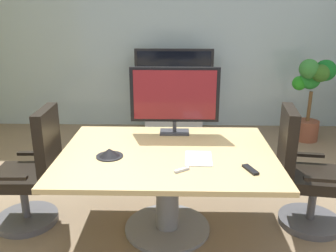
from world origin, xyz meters
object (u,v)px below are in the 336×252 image
object	(u,v)px
remote_control	(250,169)
office_chair_left	(32,177)
tv_monitor	(175,97)
wall_display_unit	(174,104)
potted_plant	(312,89)
office_chair_right	(304,178)
conference_table	(167,172)
conference_phone	(109,153)

from	to	relation	value
remote_control	office_chair_left	bearing A→B (deg)	146.65
office_chair_left	tv_monitor	bearing A→B (deg)	106.78
office_chair_left	wall_display_unit	bearing A→B (deg)	153.37
wall_display_unit	remote_control	size ratio (longest dim) A/B	7.71
remote_control	potted_plant	bearing A→B (deg)	42.35
office_chair_left	tv_monitor	size ratio (longest dim) A/B	1.30
office_chair_right	remote_control	bearing A→B (deg)	136.51
office_chair_left	remote_control	world-z (taller)	office_chair_left
office_chair_left	tv_monitor	xyz separation A→B (m)	(1.27, 0.42, 0.65)
tv_monitor	remote_control	size ratio (longest dim) A/B	4.94
office_chair_right	remote_control	world-z (taller)	office_chair_right
tv_monitor	potted_plant	xyz separation A→B (m)	(1.98, 1.87, -0.33)
conference_table	tv_monitor	bearing A→B (deg)	83.53
conference_table	office_chair_right	bearing A→B (deg)	5.83
conference_table	remote_control	size ratio (longest dim) A/B	10.50
tv_monitor	remote_control	xyz separation A→B (m)	(0.57, -0.85, -0.35)
office_chair_left	conference_phone	world-z (taller)	office_chair_left
conference_table	office_chair_right	distance (m)	1.22
tv_monitor	conference_table	bearing A→B (deg)	-96.47
office_chair_left	office_chair_right	size ratio (longest dim) A/B	1.00
potted_plant	wall_display_unit	bearing A→B (deg)	170.02
wall_display_unit	conference_table	bearing A→B (deg)	-90.67
conference_table	potted_plant	xyz separation A→B (m)	(2.04, 2.38, 0.21)
conference_phone	office_chair_right	bearing A→B (deg)	7.73
wall_display_unit	conference_phone	xyz separation A→B (m)	(-0.50, -2.83, 0.33)
conference_phone	wall_display_unit	bearing A→B (deg)	80.00
remote_control	tv_monitor	bearing A→B (deg)	103.78
office_chair_left	remote_control	bearing A→B (deg)	75.43
conference_table	office_chair_right	xyz separation A→B (m)	(1.21, 0.12, -0.11)
conference_table	office_chair_right	world-z (taller)	office_chair_right
conference_table	wall_display_unit	xyz separation A→B (m)	(0.03, 2.73, -0.12)
office_chair_left	wall_display_unit	distance (m)	2.92
office_chair_right	potted_plant	bearing A→B (deg)	-12.32
wall_display_unit	office_chair_right	bearing A→B (deg)	-65.63
potted_plant	remote_control	xyz separation A→B (m)	(-1.41, -2.72, -0.02)
office_chair_right	conference_phone	xyz separation A→B (m)	(-1.68, -0.23, 0.32)
conference_phone	remote_control	distance (m)	1.12
conference_table	conference_phone	bearing A→B (deg)	-167.44
conference_table	remote_control	xyz separation A→B (m)	(0.63, -0.34, 0.19)
office_chair_right	wall_display_unit	distance (m)	2.86
tv_monitor	potted_plant	size ratio (longest dim) A/B	0.69
office_chair_right	tv_monitor	bearing A→B (deg)	79.67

